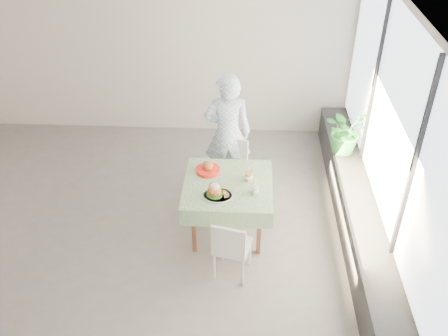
# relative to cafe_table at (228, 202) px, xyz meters

# --- Properties ---
(floor) EXTENTS (6.00, 6.00, 0.00)m
(floor) POSITION_rel_cafe_table_xyz_m (-1.20, 0.03, -0.46)
(floor) COLOR #64615F
(floor) RESTS_ON ground
(ceiling) EXTENTS (6.00, 6.00, 0.00)m
(ceiling) POSITION_rel_cafe_table_xyz_m (-1.20, 0.03, 2.34)
(ceiling) COLOR white
(ceiling) RESTS_ON ground
(wall_back) EXTENTS (6.00, 0.02, 2.80)m
(wall_back) POSITION_rel_cafe_table_xyz_m (-1.20, 2.53, 0.94)
(wall_back) COLOR beige
(wall_back) RESTS_ON ground
(wall_front) EXTENTS (6.00, 0.02, 2.80)m
(wall_front) POSITION_rel_cafe_table_xyz_m (-1.20, -2.47, 0.94)
(wall_front) COLOR beige
(wall_front) RESTS_ON ground
(wall_right) EXTENTS (0.02, 5.00, 2.80)m
(wall_right) POSITION_rel_cafe_table_xyz_m (1.80, 0.03, 0.94)
(wall_right) COLOR beige
(wall_right) RESTS_ON ground
(window_pane) EXTENTS (0.01, 4.80, 2.18)m
(window_pane) POSITION_rel_cafe_table_xyz_m (1.77, 0.03, 1.19)
(window_pane) COLOR #D1E0F9
(window_pane) RESTS_ON ground
(window_ledge) EXTENTS (0.40, 4.80, 0.50)m
(window_ledge) POSITION_rel_cafe_table_xyz_m (1.60, 0.03, -0.21)
(window_ledge) COLOR black
(window_ledge) RESTS_ON ground
(cafe_table) EXTENTS (1.04, 1.04, 0.74)m
(cafe_table) POSITION_rel_cafe_table_xyz_m (0.00, 0.00, 0.00)
(cafe_table) COLOR brown
(cafe_table) RESTS_ON ground
(chair_far) EXTENTS (0.51, 0.51, 0.83)m
(chair_far) POSITION_rel_cafe_table_xyz_m (-0.02, 0.73, -0.20)
(chair_far) COLOR white
(chair_far) RESTS_ON ground
(chair_near) EXTENTS (0.46, 0.46, 0.80)m
(chair_near) POSITION_rel_cafe_table_xyz_m (0.08, -0.72, -0.21)
(chair_near) COLOR white
(chair_near) RESTS_ON ground
(diner) EXTENTS (0.66, 0.46, 1.73)m
(diner) POSITION_rel_cafe_table_xyz_m (-0.05, 0.94, 0.41)
(diner) COLOR #86B3D6
(diner) RESTS_ON ground
(main_dish) EXTENTS (0.34, 0.34, 0.17)m
(main_dish) POSITION_rel_cafe_table_xyz_m (-0.12, -0.25, 0.34)
(main_dish) COLOR white
(main_dish) RESTS_ON cafe_table
(juice_cup_orange) EXTENTS (0.10, 0.10, 0.28)m
(juice_cup_orange) POSITION_rel_cafe_table_xyz_m (0.24, 0.08, 0.35)
(juice_cup_orange) COLOR white
(juice_cup_orange) RESTS_ON cafe_table
(juice_cup_lemonade) EXTENTS (0.09, 0.09, 0.26)m
(juice_cup_lemonade) POSITION_rel_cafe_table_xyz_m (0.31, -0.17, 0.34)
(juice_cup_lemonade) COLOR white
(juice_cup_lemonade) RESTS_ON cafe_table
(second_dish) EXTENTS (0.30, 0.30, 0.14)m
(second_dish) POSITION_rel_cafe_table_xyz_m (-0.26, 0.23, 0.32)
(second_dish) COLOR red
(second_dish) RESTS_ON cafe_table
(potted_plant) EXTENTS (0.78, 0.76, 0.66)m
(potted_plant) POSITION_rel_cafe_table_xyz_m (1.55, 1.16, 0.37)
(potted_plant) COLOR #257130
(potted_plant) RESTS_ON window_ledge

